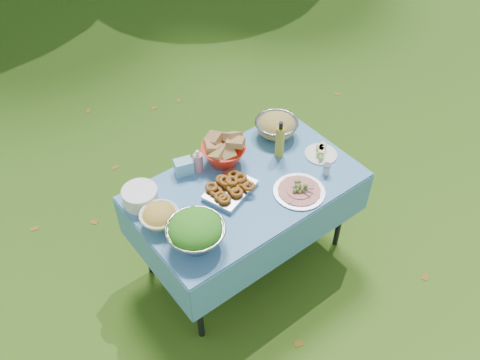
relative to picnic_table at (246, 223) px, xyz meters
The scene contains 14 objects.
ground 0.38m from the picnic_table, ahead, with size 80.00×80.00×0.00m, color black.
picnic_table is the anchor object (origin of this frame).
salad_bowl 0.74m from the picnic_table, 159.17° to the right, with size 0.34×0.34×0.22m, color gray, non-canonical shape.
pasta_bowl_white 0.75m from the picnic_table, behind, with size 0.23×0.23×0.13m, color white, non-canonical shape.
plate_stack 0.80m from the picnic_table, 155.16° to the left, with size 0.22×0.22×0.11m, color white.
wipes_box 0.61m from the picnic_table, 126.61° to the left, with size 0.12×0.08×0.10m, color #83C5D5.
sanitizer_bottle 0.58m from the picnic_table, 119.42° to the left, with size 0.06×0.06×0.18m, color #CF7F88.
bread_bowl 0.55m from the picnic_table, 86.11° to the left, with size 0.30×0.30×0.20m, color red, non-canonical shape.
pasta_bowl_steel 0.72m from the picnic_table, 29.30° to the left, with size 0.30×0.30×0.16m, color gray, non-canonical shape.
fried_tray 0.44m from the picnic_table, behind, with size 0.32×0.22×0.07m, color silver.
charcuterie_platter 0.54m from the picnic_table, 48.68° to the right, with size 0.33×0.33×0.08m, color #B3B7BB.
oil_bottle 0.64m from the picnic_table, 14.38° to the left, with size 0.06×0.06×0.28m, color gold.
cheese_plate 0.72m from the picnic_table, ahead, with size 0.22×0.22×0.06m, color white.
shaker 0.68m from the picnic_table, 26.40° to the right, with size 0.05×0.05×0.08m, color silver.
Camera 1 is at (-1.44, -1.79, 3.08)m, focal length 38.00 mm.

